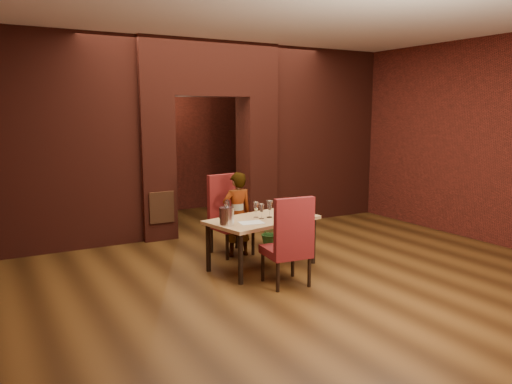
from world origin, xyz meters
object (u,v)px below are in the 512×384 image
Objects in this scene: wine_glass_a at (256,210)px; water_bottle at (227,210)px; wine_glass_b at (262,211)px; wine_glass_c at (270,209)px; dining_table at (262,243)px; wine_bucket at (227,216)px; person_seated at (237,214)px; potted_plant at (270,232)px; chair_far at (232,215)px; chair_near at (286,240)px.

wine_glass_a is 0.76× the size of water_bottle.
water_bottle is at bearing 164.42° from wine_glass_b.
wine_glass_a is 0.92× the size of wine_glass_c.
dining_table is 6.41× the size of wine_bucket.
dining_table is 1.18× the size of person_seated.
potted_plant is (1.10, 0.77, -0.59)m from water_bottle.
wine_glass_b is at bearing -92.29° from chair_far.
water_bottle is at bearing -126.59° from chair_far.
chair_near is 1.76m from potted_plant.
water_bottle is (0.12, 0.22, 0.03)m from wine_bucket.
person_seated reaches higher than dining_table.
wine_glass_a is 0.41m from water_bottle.
chair_far is 0.82m from wine_glass_c.
wine_bucket is 0.26m from water_bottle.
chair_far is 1.05m from wine_bucket.
dining_table is 0.46m from wine_glass_c.
wine_glass_b is at bearing -71.65° from wine_glass_a.
dining_table is 0.74m from chair_near.
chair_far is 0.72m from wine_glass_a.
person_seated is 6.24× the size of wine_glass_b.
water_bottle reaches higher than potted_plant.
wine_glass_b is (0.04, -0.78, 0.19)m from chair_far.
chair_far is 5.17× the size of wine_bucket.
wine_bucket is (-0.52, -0.88, 0.20)m from chair_far.
person_seated is at bearing -86.15° from chair_near.
wine_glass_c is at bearing 9.29° from wine_bucket.
wine_glass_a reaches higher than wine_glass_b.
wine_glass_c is 1.17m from potted_plant.
wine_glass_a is (-0.01, -0.57, 0.17)m from person_seated.
person_seated is 0.71m from water_bottle.
chair_near is at bearing -92.46° from wine_glass_a.
wine_bucket is 0.81× the size of water_bottle.
chair_far is at bearing 92.94° from wine_glass_b.
wine_bucket is at bearing -170.71° from wine_glass_c.
chair_near reaches higher than wine_glass_a.
wine_glass_b is at bearing -89.57° from chair_near.
wine_glass_a is at bearing 115.18° from dining_table.
chair_near reaches higher than wine_glass_b.
dining_table is at bearing -12.26° from water_bottle.
chair_far reaches higher than wine_glass_b.
water_bottle is at bearing 53.23° from person_seated.
chair_far is 5.12× the size of wine_glass_c.
person_seated reaches higher than wine_glass_b.
wine_bucket is (-0.58, -0.12, 0.45)m from dining_table.
chair_far is 4.19× the size of water_bottle.
water_bottle reaches higher than dining_table.
person_seated is (0.05, 1.35, 0.06)m from chair_near.
wine_glass_a is (-0.05, 0.07, 0.44)m from dining_table.
person_seated is 5.40× the size of wine_glass_c.
wine_bucket is 0.50× the size of potted_plant.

